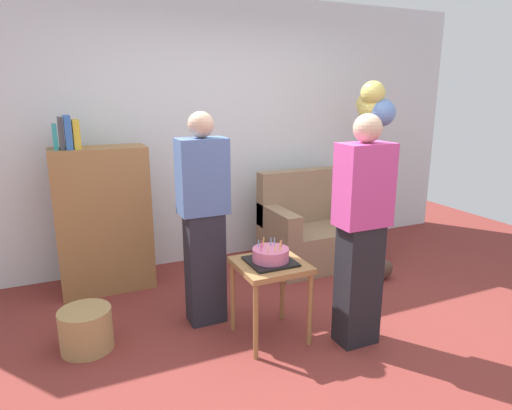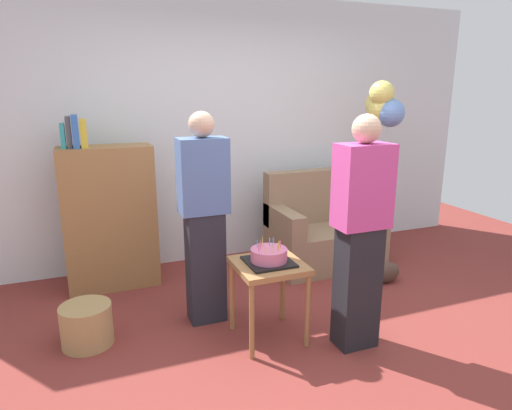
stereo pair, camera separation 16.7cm
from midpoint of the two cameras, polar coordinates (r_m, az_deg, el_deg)
ground_plane at (r=3.36m, az=8.58°, el=-17.60°), size 8.00×8.00×0.00m
wall_back at (r=4.75m, az=-3.28°, el=9.30°), size 6.00×0.10×2.70m
couch at (r=4.73m, az=9.45°, el=-3.39°), size 1.10×0.70×0.96m
bookshelf at (r=4.23m, az=-17.12°, el=-1.37°), size 0.80×0.36×1.57m
side_table at (r=3.23m, az=3.14°, el=-8.85°), size 0.48×0.48×0.59m
birthday_cake at (r=3.18m, az=3.17°, el=-6.55°), size 0.32×0.32×0.17m
person_blowing_candles at (r=3.39m, az=-5.22°, el=-1.74°), size 0.36×0.22×1.63m
person_holding_cake at (r=3.13m, az=14.65°, el=-3.56°), size 0.36×0.22×1.63m
wicker_basket at (r=3.48m, az=-19.46°, el=-14.23°), size 0.36×0.36×0.30m
handbag at (r=4.47m, az=17.33°, el=-8.23°), size 0.28×0.14×0.20m
balloon_bunch at (r=4.76m, az=16.94°, el=11.93°), size 0.34×0.42×1.87m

